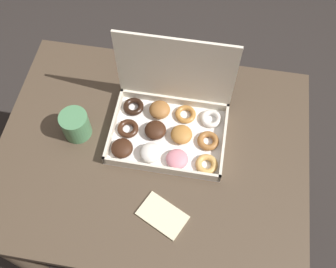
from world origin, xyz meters
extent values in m
plane|color=#2D2826|center=(0.00, 0.00, 0.00)|extent=(8.00, 8.00, 0.00)
cube|color=#4C3D2D|center=(0.00, 0.00, 0.73)|extent=(0.93, 0.73, 0.03)
cylinder|color=#4C3D2D|center=(-0.42, -0.32, 0.36)|extent=(0.06, 0.06, 0.71)
cylinder|color=#4C3D2D|center=(-0.42, 0.32, 0.36)|extent=(0.06, 0.06, 0.71)
cylinder|color=#4C3D2D|center=(0.42, 0.32, 0.36)|extent=(0.06, 0.06, 0.71)
cube|color=white|center=(0.04, 0.06, 0.75)|extent=(0.34, 0.25, 0.01)
cube|color=beige|center=(0.04, -0.06, 0.76)|extent=(0.34, 0.01, 0.03)
cube|color=beige|center=(0.04, 0.18, 0.76)|extent=(0.34, 0.01, 0.03)
cube|color=beige|center=(-0.13, 0.06, 0.76)|extent=(0.01, 0.25, 0.03)
cube|color=beige|center=(0.21, 0.06, 0.76)|extent=(0.01, 0.25, 0.03)
cube|color=beige|center=(0.04, 0.18, 0.91)|extent=(0.34, 0.01, 0.26)
ellipsoid|color=#381E11|center=(-0.09, -0.02, 0.76)|extent=(0.07, 0.07, 0.03)
ellipsoid|color=white|center=(0.00, -0.02, 0.77)|extent=(0.07, 0.07, 0.03)
ellipsoid|color=pink|center=(0.08, -0.03, 0.76)|extent=(0.07, 0.07, 0.03)
torus|color=tan|center=(0.17, -0.02, 0.76)|extent=(0.07, 0.07, 0.02)
torus|color=#381E11|center=(-0.08, 0.05, 0.76)|extent=(0.07, 0.07, 0.02)
ellipsoid|color=#381E11|center=(0.00, 0.06, 0.77)|extent=(0.07, 0.07, 0.04)
ellipsoid|color=#B77A38|center=(0.08, 0.06, 0.77)|extent=(0.07, 0.07, 0.03)
torus|color=#9E6633|center=(0.16, 0.05, 0.76)|extent=(0.07, 0.07, 0.02)
torus|color=black|center=(-0.08, 0.13, 0.76)|extent=(0.07, 0.07, 0.02)
ellipsoid|color=#9E6633|center=(0.00, 0.13, 0.77)|extent=(0.07, 0.07, 0.04)
torus|color=#B77A38|center=(0.08, 0.13, 0.76)|extent=(0.07, 0.07, 0.02)
torus|color=white|center=(0.16, 0.13, 0.76)|extent=(0.07, 0.07, 0.02)
cylinder|color=#4C8456|center=(-0.24, 0.02, 0.79)|extent=(0.08, 0.08, 0.09)
cylinder|color=black|center=(-0.24, 0.02, 0.83)|extent=(0.07, 0.07, 0.01)
cube|color=beige|center=(0.07, -0.19, 0.75)|extent=(0.15, 0.13, 0.01)
camera|label=1|loc=(0.14, -0.51, 1.80)|focal=42.00mm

